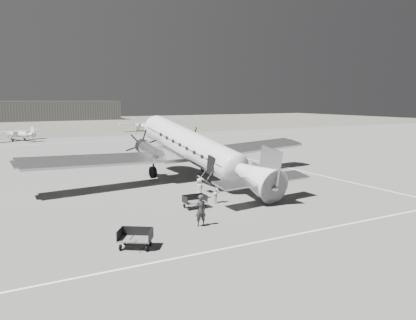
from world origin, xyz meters
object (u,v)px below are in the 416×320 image
Objects in this scene: baggage_cart_near at (195,202)px; baggage_cart_far at (135,239)px; ground_crew at (200,210)px; hangar_main at (56,111)px; dc3_airliner at (197,151)px; light_plane_left at (19,135)px; passenger at (200,188)px; ramp_agent at (217,192)px; light_plane_right at (143,127)px.

baggage_cart_far is (-5.73, -5.19, 0.03)m from baggage_cart_near.
hangar_main is at bearing -91.94° from ground_crew.
dc3_airliner reaches higher than baggage_cart_far.
baggage_cart_far is (1.62, -59.35, -0.52)m from light_plane_left.
light_plane_left is at bearing -102.45° from hangar_main.
ground_crew is (-1.39, -3.58, 0.47)m from baggage_cart_near.
hangar_main is 124.75m from passenger.
hangar_main is 126.38m from ramp_agent.
ground_crew is at bearing 53.33° from baggage_cart_far.
passenger is (-0.53, 1.67, 0.02)m from ramp_agent.
ground_crew is at bearing -107.93° from light_plane_right.
dc3_airliner is 19.32× the size of ramp_agent.
passenger reaches higher than baggage_cart_far.
light_plane_right is 6.33× the size of baggage_cart_far.
light_plane_right is at bearing 20.38° from ramp_agent.
baggage_cart_near is at bearing -108.82° from ground_crew.
passenger is (-17.02, -61.90, -0.34)m from light_plane_right.
ground_crew reaches higher than ramp_agent.
light_plane_left is 52.72m from passenger.
light_plane_right is at bearing -81.07° from hangar_main.
dc3_airliner is at bearing 63.20° from baggage_cart_near.
light_plane_left is at bearing 97.18° from dc3_airliner.
passenger reaches higher than ramp_agent.
light_plane_right reaches higher than baggage_cart_near.
light_plane_right is at bearing -11.46° from light_plane_left.
baggage_cart_far is 9.62m from ramp_agent.
hangar_main is 127.03m from baggage_cart_near.
dc3_airliner is at bearing -108.83° from light_plane_left.
hangar_main is at bearing 45.07° from light_plane_left.
light_plane_left is 58.04m from ground_crew.
passenger is at bearing 52.49° from ramp_agent.
light_plane_left is 5.73× the size of baggage_cart_far.
light_plane_right reaches higher than ramp_agent.
light_plane_left reaches higher than baggage_cart_far.
baggage_cart_far is 0.92× the size of ground_crew.
baggage_cart_far is at bearing -110.83° from light_plane_right.
baggage_cart_far is at bearing -96.23° from hangar_main.
ground_crew reaches higher than passenger.
hangar_main is 4.40× the size of light_plane_left.
light_plane_left reaches higher than passenger.
light_plane_left is at bearing 44.82° from ramp_agent.
ramp_agent is at bearing -112.58° from light_plane_left.
passenger is (-2.48, -5.38, -1.96)m from dc3_airliner.
hangar_main reaches higher than passenger.
ground_crew is (-5.36, -11.14, -1.81)m from dc3_airliner.
ground_crew is at bearing 169.58° from passenger.
hangar_main is 28.47× the size of ramp_agent.
passenger is at bearing -106.92° from light_plane_right.
dc3_airliner is at bearing -105.97° from light_plane_right.
dc3_airliner is 8.84m from baggage_cart_near.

